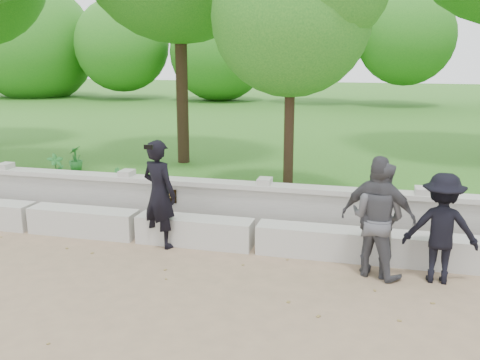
{
  "coord_description": "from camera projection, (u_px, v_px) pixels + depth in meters",
  "views": [
    {
      "loc": [
        3.73,
        -5.87,
        3.04
      ],
      "look_at": [
        1.77,
        1.85,
        1.13
      ],
      "focal_mm": 40.0,
      "sensor_mm": 36.0,
      "label": 1
    }
  ],
  "objects": [
    {
      "name": "tree_near_right",
      "position": [
        292.0,
        4.0,
        9.57
      ],
      "size": [
        2.91,
        2.91,
        5.09
      ],
      "color": "#382619",
      "rests_on": "lawn"
    },
    {
      "name": "man_main",
      "position": [
        159.0,
        194.0,
        8.41
      ],
      "size": [
        0.74,
        0.69,
        1.73
      ],
      "color": "black",
      "rests_on": "ground"
    },
    {
      "name": "visitor_right",
      "position": [
        378.0,
        218.0,
        7.26
      ],
      "size": [
        1.06,
        0.59,
        1.7
      ],
      "color": "#3C3B40",
      "rests_on": "ground"
    },
    {
      "name": "parapet_wall",
      "position": [
        154.0,
        201.0,
        9.47
      ],
      "size": [
        12.5,
        0.35,
        0.9
      ],
      "color": "#B5B3AB",
      "rests_on": "ground"
    },
    {
      "name": "shrub_d",
      "position": [
        76.0,
        158.0,
        12.85
      ],
      "size": [
        0.34,
        0.37,
        0.6
      ],
      "primitive_type": "imported",
      "rotation": [
        0.0,
        0.0,
        4.83
      ],
      "color": "#27742E",
      "rests_on": "lawn"
    },
    {
      "name": "lawn",
      "position": [
        274.0,
        131.0,
        20.3
      ],
      "size": [
        40.0,
        22.0,
        0.25
      ],
      "primitive_type": "cube",
      "color": "#356319",
      "rests_on": "ground"
    },
    {
      "name": "concrete_bench",
      "position": [
        138.0,
        226.0,
        8.87
      ],
      "size": [
        11.9,
        0.45,
        0.45
      ],
      "color": "beige",
      "rests_on": "ground"
    },
    {
      "name": "visitor_left",
      "position": [
        378.0,
        219.0,
        7.33
      ],
      "size": [
        0.98,
        0.9,
        1.62
      ],
      "color": "#49494E",
      "rests_on": "ground"
    },
    {
      "name": "shrub_a",
      "position": [
        56.0,
        169.0,
        11.49
      ],
      "size": [
        0.4,
        0.43,
        0.68
      ],
      "primitive_type": "imported",
      "rotation": [
        0.0,
        0.0,
        0.97
      ],
      "color": "#27742E",
      "rests_on": "lawn"
    },
    {
      "name": "shrub_b",
      "position": [
        114.0,
        182.0,
        10.62
      ],
      "size": [
        0.32,
        0.36,
        0.56
      ],
      "primitive_type": "imported",
      "rotation": [
        0.0,
        0.0,
        1.83
      ],
      "color": "#27742E",
      "rests_on": "lawn"
    },
    {
      "name": "ground",
      "position": [
        78.0,
        286.0,
        7.13
      ],
      "size": [
        80.0,
        80.0,
        0.0
      ],
      "primitive_type": "plane",
      "color": "#967A5B",
      "rests_on": "ground"
    },
    {
      "name": "visitor_mid",
      "position": [
        441.0,
        228.0,
        7.13
      ],
      "size": [
        0.98,
        0.58,
        1.51
      ],
      "color": "black",
      "rests_on": "ground"
    }
  ]
}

